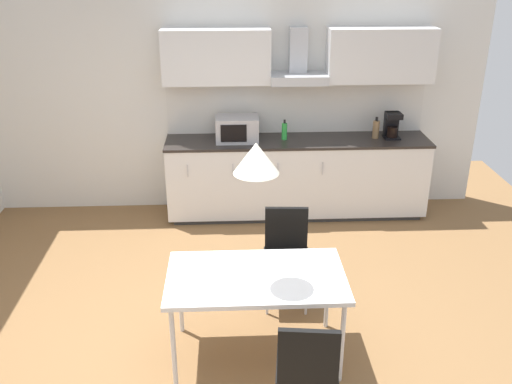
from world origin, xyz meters
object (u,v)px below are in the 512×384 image
object	(u,v)px
coffee_maker	(392,125)
chair_near_right	(307,364)
chair_far_right	(286,247)
dining_table	(256,281)
microwave	(237,129)
bottle_green	(284,131)
bottle_brown	(376,129)
pendant_lamp	(256,158)

from	to	relation	value
coffee_maker	chair_near_right	size ratio (longest dim) A/B	0.34
coffee_maker	chair_far_right	size ratio (longest dim) A/B	0.34
dining_table	chair_near_right	size ratio (longest dim) A/B	1.54
microwave	bottle_green	bearing A→B (deg)	1.75
microwave	bottle_brown	bearing A→B (deg)	0.54
chair_near_right	chair_far_right	size ratio (longest dim) A/B	1.00
coffee_maker	dining_table	bearing A→B (deg)	-123.08
bottle_green	pendant_lamp	size ratio (longest dim) A/B	0.73
bottle_green	chair_near_right	xyz separation A→B (m)	(-0.16, -3.35, -0.50)
coffee_maker	bottle_green	xyz separation A→B (m)	(-1.24, -0.01, -0.05)
bottle_brown	pendant_lamp	distance (m)	3.06
microwave	coffee_maker	bearing A→B (deg)	0.85
coffee_maker	chair_far_right	bearing A→B (deg)	-127.15
bottle_green	coffee_maker	bearing A→B (deg)	0.45
microwave	bottle_brown	size ratio (longest dim) A/B	1.92
bottle_brown	chair_far_right	distance (m)	2.24
dining_table	pendant_lamp	world-z (taller)	pendant_lamp
pendant_lamp	dining_table	bearing A→B (deg)	90.00
dining_table	chair_near_right	distance (m)	0.83
microwave	pendant_lamp	world-z (taller)	pendant_lamp
bottle_brown	bottle_green	bearing A→B (deg)	179.92
chair_near_right	bottle_green	bearing A→B (deg)	87.32
chair_near_right	pendant_lamp	bearing A→B (deg)	110.78
dining_table	chair_far_right	size ratio (longest dim) A/B	1.54
microwave	chair_near_right	xyz separation A→B (m)	(0.39, -3.34, -0.54)
microwave	bottle_brown	world-z (taller)	microwave
microwave	pendant_lamp	xyz separation A→B (m)	(0.09, -2.57, 0.59)
microwave	chair_near_right	size ratio (longest dim) A/B	0.55
coffee_maker	chair_near_right	distance (m)	3.68
bottle_green	chair_near_right	bearing A→B (deg)	-92.68
bottle_brown	chair_near_right	size ratio (longest dim) A/B	0.29
microwave	dining_table	world-z (taller)	microwave
microwave	coffee_maker	size ratio (longest dim) A/B	1.60
chair_near_right	pendant_lamp	size ratio (longest dim) A/B	2.72
pendant_lamp	chair_near_right	bearing A→B (deg)	-69.22
bottle_brown	coffee_maker	bearing A→B (deg)	3.47
dining_table	pendant_lamp	distance (m)	0.98
bottle_green	chair_far_right	size ratio (longest dim) A/B	0.27
chair_far_right	microwave	bearing A→B (deg)	102.50
coffee_maker	chair_far_right	distance (m)	2.36
bottle_green	dining_table	bearing A→B (deg)	-99.82
dining_table	coffee_maker	bearing A→B (deg)	56.92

